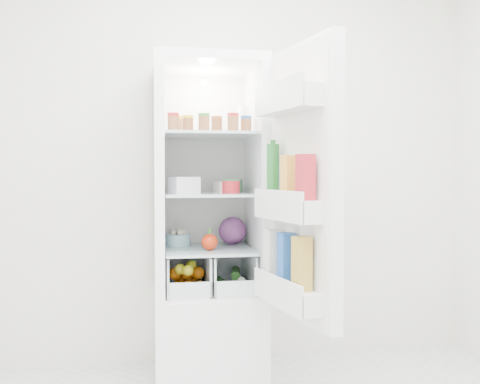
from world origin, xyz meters
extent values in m
cube|color=white|center=(0.00, 1.50, 1.30)|extent=(3.00, 0.02, 2.60)
cube|color=white|center=(-0.20, 1.21, 0.25)|extent=(0.60, 0.60, 0.50)
cube|color=white|center=(-0.20, 1.21, 1.77)|extent=(0.60, 0.60, 0.05)
cube|color=white|center=(-0.20, 1.49, 1.12)|extent=(0.60, 0.05, 1.25)
cube|color=white|center=(-0.47, 1.21, 1.12)|extent=(0.05, 0.60, 1.25)
cube|color=white|center=(0.07, 1.21, 1.12)|extent=(0.05, 0.60, 1.25)
cube|color=white|center=(-0.20, 1.46, 1.12)|extent=(0.50, 0.01, 1.25)
sphere|color=white|center=(-0.20, 1.42, 1.71)|extent=(0.05, 0.05, 0.05)
cube|color=#ABC2C8|center=(-0.20, 1.19, 0.74)|extent=(0.49, 0.53, 0.01)
cube|color=#ABC2C8|center=(-0.20, 1.19, 1.05)|extent=(0.49, 0.53, 0.02)
cube|color=#ABC2C8|center=(-0.20, 1.19, 1.38)|extent=(0.49, 0.53, 0.02)
cylinder|color=#B21919|center=(-0.40, 1.05, 1.43)|extent=(0.06, 0.06, 0.08)
cylinder|color=gold|center=(-0.32, 1.10, 1.43)|extent=(0.06, 0.06, 0.08)
cylinder|color=#267226|center=(-0.24, 1.02, 1.43)|extent=(0.06, 0.06, 0.08)
cylinder|color=brown|center=(-0.16, 1.12, 1.43)|extent=(0.06, 0.06, 0.08)
cylinder|color=#B21919|center=(-0.08, 1.05, 1.43)|extent=(0.06, 0.06, 0.08)
cylinder|color=#194C8C|center=(0.00, 1.10, 1.43)|extent=(0.06, 0.06, 0.08)
cylinder|color=#BF8C19|center=(-0.36, 1.28, 1.43)|extent=(0.06, 0.06, 0.08)
cylinder|color=white|center=(0.01, 1.32, 1.48)|extent=(0.05, 0.05, 0.18)
cube|color=silver|center=(-0.34, 1.14, 1.10)|extent=(0.18, 0.18, 0.09)
cube|color=silver|center=(-0.10, 1.21, 1.09)|extent=(0.13, 0.13, 0.06)
cylinder|color=red|center=(-0.08, 1.15, 1.09)|extent=(0.11, 0.11, 0.07)
cube|color=#419055|center=(-0.05, 1.23, 1.10)|extent=(0.13, 0.16, 0.08)
sphere|color=#501C53|center=(-0.05, 1.31, 0.83)|extent=(0.16, 0.16, 0.16)
sphere|color=red|center=(-0.20, 1.09, 0.79)|extent=(0.09, 0.09, 0.09)
cylinder|color=#9AD6E6|center=(-0.36, 1.30, 0.78)|extent=(0.17, 0.17, 0.07)
sphere|color=#E35E0B|center=(-0.39, 1.06, 0.55)|extent=(0.07, 0.07, 0.07)
sphere|color=#E35E0B|center=(-0.32, 1.06, 0.55)|extent=(0.07, 0.07, 0.07)
sphere|color=#E35E0B|center=(-0.26, 1.06, 0.55)|extent=(0.07, 0.07, 0.07)
sphere|color=#E35E0B|center=(-0.39, 1.19, 0.61)|extent=(0.07, 0.07, 0.07)
sphere|color=#E35E0B|center=(-0.32, 1.19, 0.61)|extent=(0.07, 0.07, 0.07)
sphere|color=#E35E0B|center=(-0.26, 1.19, 0.61)|extent=(0.07, 0.07, 0.07)
sphere|color=#E35E0B|center=(-0.35, 1.31, 0.55)|extent=(0.07, 0.07, 0.07)
sphere|color=#E35E0B|center=(-0.28, 1.31, 0.55)|extent=(0.07, 0.07, 0.07)
sphere|color=yellow|center=(-0.36, 1.12, 0.64)|extent=(0.06, 0.06, 0.06)
sphere|color=yellow|center=(-0.29, 1.24, 0.64)|extent=(0.06, 0.06, 0.06)
sphere|color=yellow|center=(-0.32, 1.08, 0.64)|extent=(0.06, 0.06, 0.06)
cylinder|color=#21531B|center=(-0.12, 1.19, 0.54)|extent=(0.09, 0.21, 0.05)
cylinder|color=#21531B|center=(-0.04, 1.24, 0.59)|extent=(0.08, 0.21, 0.05)
sphere|color=white|center=(-0.08, 1.06, 0.54)|extent=(0.05, 0.05, 0.05)
sphere|color=white|center=(-0.03, 1.08, 0.57)|extent=(0.05, 0.05, 0.05)
cube|color=white|center=(0.19, 0.62, 1.12)|extent=(0.18, 0.60, 1.30)
cube|color=white|center=(0.16, 0.62, 1.12)|extent=(0.13, 0.55, 1.26)
cube|color=white|center=(0.11, 0.61, 1.50)|extent=(0.21, 0.51, 0.10)
cube|color=white|center=(0.11, 0.61, 1.00)|extent=(0.21, 0.51, 0.10)
cube|color=white|center=(0.11, 0.61, 0.60)|extent=(0.21, 0.51, 0.10)
sphere|color=#A26B49|center=(0.13, 0.49, 1.56)|extent=(0.05, 0.05, 0.05)
sphere|color=#A26B49|center=(0.11, 0.56, 1.56)|extent=(0.05, 0.05, 0.05)
sphere|color=#A26B49|center=(0.09, 0.64, 1.56)|extent=(0.05, 0.05, 0.05)
sphere|color=#A26B49|center=(0.08, 0.72, 1.56)|extent=(0.05, 0.05, 0.05)
sphere|color=#A26B49|center=(0.06, 0.80, 1.56)|extent=(0.05, 0.05, 0.05)
cylinder|color=#195920|center=(0.07, 0.75, 1.18)|extent=(0.06, 0.06, 0.26)
cube|color=#F9AA37|center=(0.11, 0.57, 1.15)|extent=(0.08, 0.08, 0.20)
cube|color=red|center=(0.14, 0.43, 1.15)|extent=(0.08, 0.08, 0.20)
cube|color=white|center=(0.07, 0.75, 0.77)|extent=(0.08, 0.08, 0.24)
cube|color=blue|center=(0.10, 0.60, 0.77)|extent=(0.08, 0.08, 0.24)
cube|color=gold|center=(0.13, 0.46, 0.77)|extent=(0.08, 0.08, 0.24)
camera|label=1|loc=(-0.52, -1.80, 1.17)|focal=40.00mm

